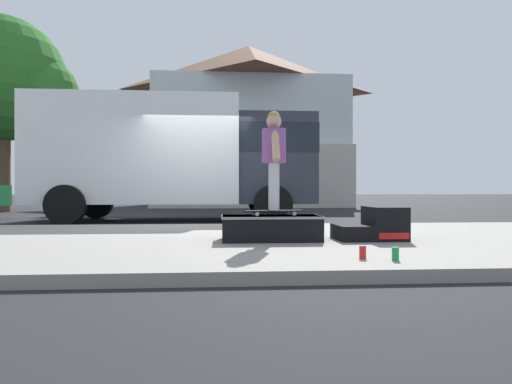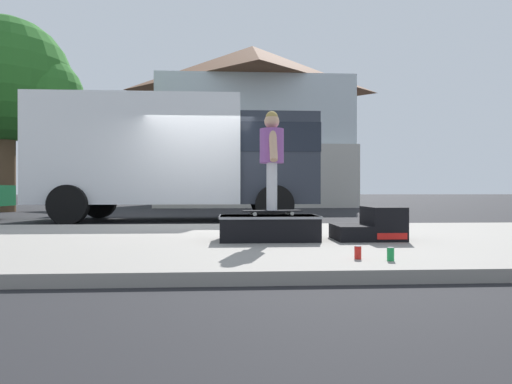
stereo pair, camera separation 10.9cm
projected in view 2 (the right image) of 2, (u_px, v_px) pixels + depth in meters
ground_plane at (196, 228)px, 8.94m from camera, size 140.00×140.00×0.00m
sidewalk_slab at (179, 242)px, 5.94m from camera, size 50.00×5.00×0.12m
skate_box at (269, 227)px, 5.69m from camera, size 1.29×0.67×0.33m
kicker_ramp at (373, 226)px, 5.77m from camera, size 0.88×0.67×0.44m
skateboard at (272, 211)px, 5.69m from camera, size 0.80×0.32×0.07m
skater_kid at (272, 152)px, 5.69m from camera, size 0.32×0.67×1.30m
soda_can at (358, 252)px, 4.14m from camera, size 0.07×0.07×0.13m
soda_can_b at (391, 254)px, 4.03m from camera, size 0.07×0.07×0.13m
box_truck at (180, 154)px, 11.09m from camera, size 6.91×2.63×3.05m
street_tree_main at (14, 84)px, 15.52m from camera, size 4.86×4.42×6.96m
house_behind at (253, 124)px, 22.79m from camera, size 9.54×8.22×8.40m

